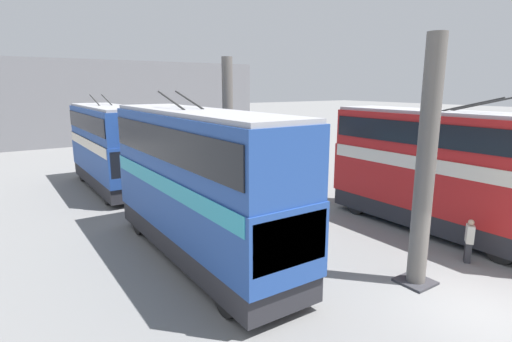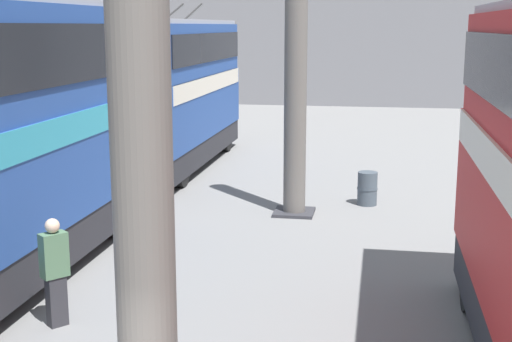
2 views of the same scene
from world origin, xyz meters
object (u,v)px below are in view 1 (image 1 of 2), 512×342
at_px(person_by_left_row, 469,240).
at_px(bus_left_far, 440,164).
at_px(person_by_right_row, 265,234).
at_px(bus_right_near, 198,177).
at_px(oil_drum, 244,181).
at_px(bus_right_mid, 109,142).

bearing_deg(person_by_left_row, bus_left_far, 106.71).
bearing_deg(person_by_right_row, bus_right_near, -178.39).
bearing_deg(oil_drum, bus_left_far, -164.33).
bearing_deg(bus_right_near, bus_right_mid, 0.00).
distance_m(bus_left_far, bus_right_mid, 17.88).
relative_size(bus_right_mid, oil_drum, 10.31).
bearing_deg(oil_drum, bus_right_mid, 55.92).
bearing_deg(bus_left_far, person_by_right_row, 78.10).
relative_size(person_by_right_row, person_by_left_row, 1.14).
bearing_deg(person_by_left_row, person_by_right_row, -161.43).
bearing_deg(bus_right_near, person_by_left_row, -126.16).
xyz_separation_m(bus_right_near, person_by_left_row, (-5.61, -7.67, -2.20)).
height_order(bus_left_far, person_by_right_row, bus_left_far).
xyz_separation_m(bus_right_mid, oil_drum, (-4.50, -6.65, -2.38)).
height_order(bus_left_far, oil_drum, bus_left_far).
height_order(bus_right_near, bus_right_mid, bus_right_near).
xyz_separation_m(bus_right_near, oil_drum, (7.50, -6.65, -2.57)).
height_order(bus_right_near, person_by_right_row, bus_right_near).
xyz_separation_m(person_by_right_row, person_by_left_row, (-4.17, -5.81, -0.13)).
bearing_deg(bus_right_mid, person_by_left_row, -156.46).
distance_m(person_by_left_row, oil_drum, 13.15).
bearing_deg(oil_drum, bus_right_near, 138.44).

